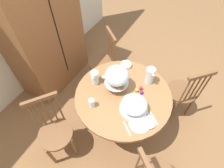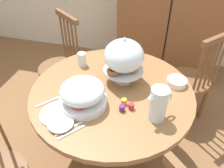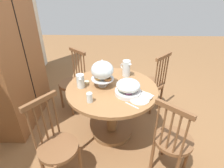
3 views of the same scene
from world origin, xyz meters
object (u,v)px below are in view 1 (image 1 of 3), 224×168
at_px(wooden_armoire, 42,28).
at_px(cereal_bowl, 126,65).
at_px(windsor_chair_by_cabinet, 55,132).
at_px(butter_dish, 104,77).
at_px(pastry_stand_with_dome, 117,76).
at_px(fruit_platter_covered, 134,106).
at_px(drinking_glass, 92,103).
at_px(orange_juice_pitcher, 150,76).
at_px(china_plate_large, 139,124).
at_px(windsor_chair_far_side, 182,93).
at_px(dining_table, 122,105).
at_px(milk_pitcher, 95,78).
at_px(china_plate_small, 148,122).
at_px(windsor_chair_near_window, 103,63).

bearing_deg(wooden_armoire, cereal_bowl, -84.30).
distance_m(windsor_chair_by_cabinet, butter_dish, 0.86).
height_order(pastry_stand_with_dome, fruit_platter_covered, pastry_stand_with_dome).
relative_size(wooden_armoire, drinking_glass, 17.82).
height_order(orange_juice_pitcher, cereal_bowl, orange_juice_pitcher).
bearing_deg(china_plate_large, windsor_chair_far_side, -19.45).
xyz_separation_m(wooden_armoire, china_plate_large, (-0.56, -1.74, -0.24)).
bearing_deg(cereal_bowl, dining_table, -157.65).
relative_size(windsor_chair_far_side, cereal_bowl, 6.96).
relative_size(windsor_chair_by_cabinet, pastry_stand_with_dome, 2.83).
bearing_deg(butter_dish, dining_table, -108.20).
bearing_deg(pastry_stand_with_dome, butter_dish, 74.63).
xyz_separation_m(fruit_platter_covered, china_plate_large, (-0.12, -0.12, -0.08)).
xyz_separation_m(fruit_platter_covered, milk_pitcher, (0.14, 0.57, -0.01)).
relative_size(pastry_stand_with_dome, drinking_glass, 3.13).
bearing_deg(dining_table, china_plate_large, -129.30).
relative_size(windsor_chair_by_cabinet, drinking_glass, 8.86).
height_order(wooden_armoire, fruit_platter_covered, wooden_armoire).
xyz_separation_m(fruit_platter_covered, orange_juice_pitcher, (0.46, 0.00, 0.01)).
xyz_separation_m(pastry_stand_with_dome, cereal_bowl, (0.38, 0.06, -0.18)).
xyz_separation_m(china_plate_large, butter_dish, (0.36, 0.64, 0.01)).
height_order(windsor_chair_by_cabinet, milk_pitcher, windsor_chair_by_cabinet).
xyz_separation_m(wooden_armoire, butter_dish, (-0.19, -1.10, -0.23)).
distance_m(milk_pitcher, drinking_glass, 0.34).
distance_m(fruit_platter_covered, china_plate_large, 0.19).
distance_m(fruit_platter_covered, cereal_bowl, 0.67).
height_order(dining_table, china_plate_small, china_plate_small).
height_order(wooden_armoire, china_plate_large, wooden_armoire).
xyz_separation_m(china_plate_large, china_plate_small, (0.05, -0.07, 0.01)).
height_order(pastry_stand_with_dome, milk_pitcher, pastry_stand_with_dome).
height_order(dining_table, orange_juice_pitcher, orange_juice_pitcher).
height_order(orange_juice_pitcher, milk_pitcher, orange_juice_pitcher).
distance_m(cereal_bowl, drinking_glass, 0.73).
height_order(windsor_chair_far_side, cereal_bowl, windsor_chair_far_side).
bearing_deg(wooden_armoire, drinking_glass, -116.90).
height_order(windsor_chair_far_side, butter_dish, windsor_chair_far_side).
bearing_deg(drinking_glass, windsor_chair_by_cabinet, 141.10).
relative_size(milk_pitcher, drinking_glass, 1.61).
bearing_deg(pastry_stand_with_dome, wooden_armoire, 79.14).
distance_m(fruit_platter_covered, butter_dish, 0.57).
bearing_deg(milk_pitcher, dining_table, -90.11).
height_order(windsor_chair_near_window, milk_pitcher, windsor_chair_near_window).
height_order(wooden_armoire, orange_juice_pitcher, wooden_armoire).
height_order(wooden_armoire, milk_pitcher, wooden_armoire).
distance_m(pastry_stand_with_dome, cereal_bowl, 0.42).
relative_size(wooden_armoire, china_plate_small, 13.07).
xyz_separation_m(windsor_chair_by_cabinet, china_plate_large, (0.42, -0.84, 0.29)).
bearing_deg(orange_juice_pitcher, butter_dish, 112.75).
bearing_deg(milk_pitcher, fruit_platter_covered, -103.62).
bearing_deg(windsor_chair_near_window, orange_juice_pitcher, -107.94).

